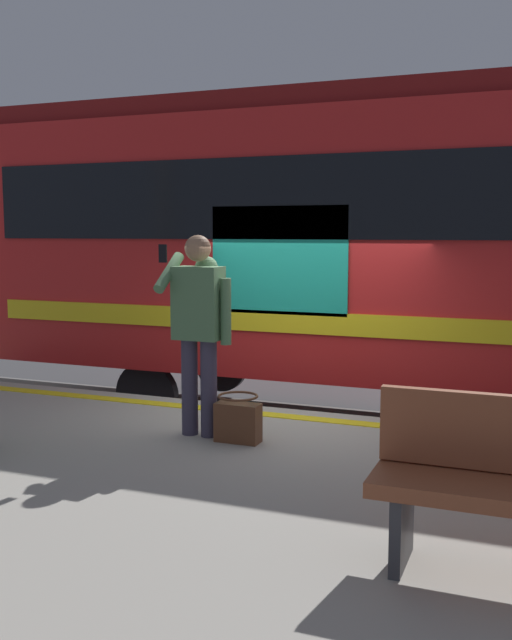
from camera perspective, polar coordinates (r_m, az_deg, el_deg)
name	(u,v)px	position (r m, az deg, el deg)	size (l,w,h in m)	color
ground_plane	(284,496)	(7.46, 2.19, -13.64)	(25.17, 25.17, 0.00)	#3D3D3F
platform	(172,547)	(5.31, -6.60, -17.29)	(14.46, 4.67, 0.90)	#9E998E
safety_line	(274,415)	(6.92, 1.39, -7.45)	(14.17, 0.16, 0.01)	yellow
track_rail_near	(330,443)	(8.95, 5.80, -9.60)	(18.79, 0.08, 0.16)	slate
track_rail_far	(358,416)	(10.29, 8.00, -7.43)	(18.79, 0.08, 0.16)	slate
train_carriage	(495,237)	(8.99, 18.23, 6.22)	(12.41, 2.89, 4.05)	red
passenger	(199,318)	(6.10, -4.48, 0.12)	(0.57, 0.55, 1.70)	#383347
handbag	(238,420)	(6.04, -1.42, -7.83)	(0.37, 0.34, 0.39)	#59331E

